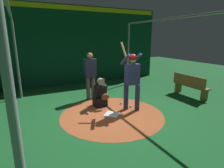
{
  "coord_description": "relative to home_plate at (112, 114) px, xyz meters",
  "views": [
    {
      "loc": [
        4.56,
        -2.3,
        2.26
      ],
      "look_at": [
        0.0,
        0.0,
        0.95
      ],
      "focal_mm": 29.3,
      "sensor_mm": 36.0,
      "label": 1
    }
  ],
  "objects": [
    {
      "name": "ground_plane",
      "position": [
        0.0,
        0.0,
        -0.01
      ],
      "size": [
        25.38,
        25.38,
        0.0
      ],
      "primitive_type": "plane",
      "color": "#195B28"
    },
    {
      "name": "baseball_1",
      "position": [
        -0.65,
        0.69,
        0.03
      ],
      "size": [
        0.07,
        0.07,
        0.07
      ],
      "primitive_type": "sphere",
      "color": "white",
      "rests_on": "dirt_circle"
    },
    {
      "name": "batter",
      "position": [
        -0.07,
        0.72,
        1.07
      ],
      "size": [
        0.68,
        0.49,
        2.12
      ],
      "color": "navy",
      "rests_on": "ground"
    },
    {
      "name": "bench",
      "position": [
        -0.22,
        3.52,
        0.42
      ],
      "size": [
        1.49,
        0.36,
        0.85
      ],
      "color": "olive",
      "rests_on": "ground"
    },
    {
      "name": "dirt_circle",
      "position": [
        0.0,
        0.0,
        -0.01
      ],
      "size": [
        3.08,
        3.08,
        0.01
      ],
      "primitive_type": "cylinder",
      "color": "#AD562D",
      "rests_on": "ground"
    },
    {
      "name": "umpire",
      "position": [
        -1.67,
        -0.05,
        0.96
      ],
      "size": [
        0.22,
        0.49,
        1.73
      ],
      "color": "#4C4C51",
      "rests_on": "ground"
    },
    {
      "name": "baseball_2",
      "position": [
        -0.22,
        0.81,
        0.03
      ],
      "size": [
        0.07,
        0.07,
        0.07
      ],
      "primitive_type": "sphere",
      "color": "white",
      "rests_on": "dirt_circle"
    },
    {
      "name": "home_plate",
      "position": [
        0.0,
        0.0,
        0.0
      ],
      "size": [
        0.59,
        0.59,
        0.01
      ],
      "primitive_type": "cube",
      "rotation": [
        0.0,
        0.0,
        0.79
      ],
      "color": "white",
      "rests_on": "dirt_circle"
    },
    {
      "name": "baseball_0",
      "position": [
        -0.33,
        -0.64,
        0.03
      ],
      "size": [
        0.07,
        0.07,
        0.07
      ],
      "primitive_type": "sphere",
      "color": "white",
      "rests_on": "dirt_circle"
    },
    {
      "name": "catcher",
      "position": [
        -0.81,
        -0.03,
        0.37
      ],
      "size": [
        0.58,
        0.4,
        0.97
      ],
      "color": "black",
      "rests_on": "ground"
    },
    {
      "name": "bat_rack",
      "position": [
        -4.05,
        -2.89,
        0.48
      ],
      "size": [
        0.94,
        0.21,
        1.05
      ],
      "color": "olive",
      "rests_on": "ground"
    },
    {
      "name": "back_wall",
      "position": [
        -4.3,
        0.0,
        1.86
      ],
      "size": [
        0.22,
        9.38,
        3.72
      ],
      "color": "#0C3D26",
      "rests_on": "ground"
    },
    {
      "name": "cage_frame",
      "position": [
        0.0,
        0.0,
        2.06
      ],
      "size": [
        6.1,
        4.88,
        2.91
      ],
      "color": "gray",
      "rests_on": "ground"
    }
  ]
}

